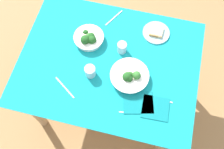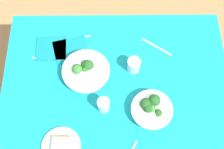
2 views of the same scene
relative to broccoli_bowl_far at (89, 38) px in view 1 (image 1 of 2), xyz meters
The scene contains 13 objects.
ground_plane 0.82m from the broccoli_bowl_far, 36.48° to the right, with size 6.00×6.00×0.00m, color #9E7547.
dining_table 0.28m from the broccoli_bowl_far, 36.48° to the right, with size 1.30×1.01×0.75m.
broccoli_bowl_far is the anchor object (origin of this frame).
broccoli_bowl_near 0.43m from the broccoli_bowl_far, 32.47° to the right, with size 0.27×0.27×0.10m.
bread_side_plate 0.51m from the broccoli_bowl_far, 21.64° to the left, with size 0.21×0.21×0.03m.
water_glass_center 0.27m from the broccoli_bowl_far, 72.03° to the right, with size 0.08×0.08×0.09m, color silver.
water_glass_side 0.26m from the broccoli_bowl_far, ahead, with size 0.07×0.07×0.09m, color silver.
fork_by_far_bowl 0.62m from the broccoli_bowl_far, 50.06° to the right, with size 0.10×0.03×0.00m.
fork_by_near_bowl 0.71m from the broccoli_bowl_far, 27.72° to the right, with size 0.11×0.02×0.00m.
table_knife_left 0.28m from the broccoli_bowl_far, 62.35° to the left, with size 0.19×0.01×0.00m, color #B7B7BC.
table_knife_right 0.41m from the broccoli_bowl_far, 98.52° to the right, with size 0.21×0.01×0.00m, color #B7B7BC.
napkin_folded_upper 0.70m from the broccoli_bowl_far, 34.76° to the right, with size 0.18×0.17×0.01m, color #0F777D.
napkin_folded_lower 0.60m from the broccoli_bowl_far, 40.58° to the right, with size 0.20×0.16×0.01m, color #0F777D.
Camera 1 is at (0.23, -0.84, 2.45)m, focal length 42.11 mm.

